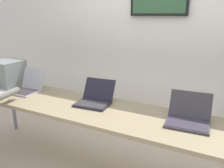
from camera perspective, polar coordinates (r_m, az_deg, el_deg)
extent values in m
cube|color=silver|center=(3.17, 10.14, 8.70)|extent=(8.00, 0.06, 2.43)
cube|color=#89795B|center=(2.29, 0.81, -7.42)|extent=(3.77, 0.70, 0.04)
cylinder|color=gray|center=(3.68, -23.12, -5.32)|extent=(0.05, 0.05, 0.69)
cube|color=slate|center=(3.36, -24.24, 2.41)|extent=(0.35, 0.35, 0.33)
cube|color=#ADAEB7|center=(3.02, -20.87, -1.83)|extent=(0.34, 0.28, 0.02)
cube|color=#32272D|center=(3.00, -21.08, -1.68)|extent=(0.31, 0.23, 0.00)
cube|color=#ADAEB7|center=(3.11, -18.76, 1.42)|extent=(0.33, 0.13, 0.24)
cube|color=white|center=(3.11, -18.72, 1.41)|extent=(0.30, 0.11, 0.22)
cube|color=#201E2D|center=(2.45, -4.92, -5.04)|extent=(0.37, 0.28, 0.02)
cube|color=#2B292C|center=(2.43, -5.05, -4.88)|extent=(0.34, 0.22, 0.00)
cube|color=#201E2D|center=(2.56, -3.18, -1.27)|extent=(0.36, 0.16, 0.22)
cube|color=silver|center=(2.56, -3.15, -1.28)|extent=(0.33, 0.13, 0.19)
cube|color=#3A373D|center=(2.12, 17.99, -9.49)|extent=(0.38, 0.27, 0.02)
cube|color=#2E2736|center=(2.10, 17.99, -9.34)|extent=(0.35, 0.22, 0.00)
cube|color=#3A373D|center=(2.24, 18.75, -4.81)|extent=(0.37, 0.15, 0.22)
cube|color=silver|center=(2.24, 18.75, -4.82)|extent=(0.34, 0.13, 0.19)
cylinder|color=#62615A|center=(2.70, -24.48, -2.30)|extent=(0.11, 0.33, 0.07)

